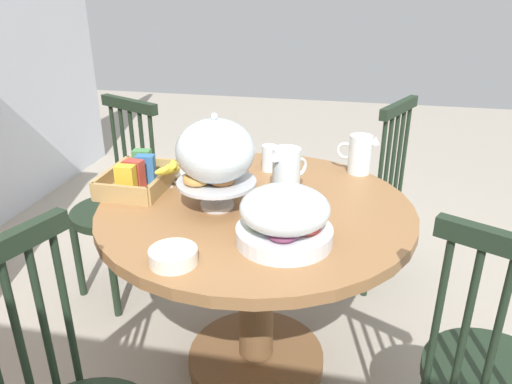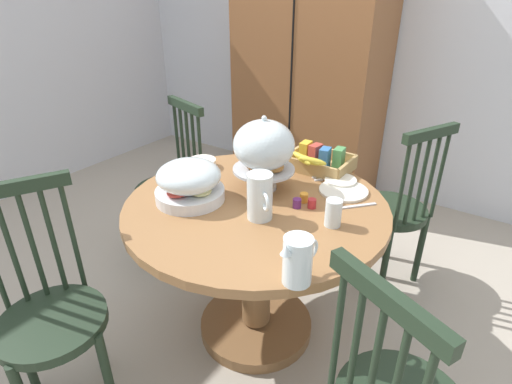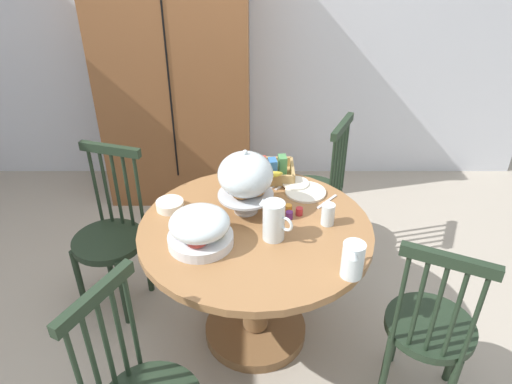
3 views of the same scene
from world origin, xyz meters
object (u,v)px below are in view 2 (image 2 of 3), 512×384
object	(u,v)px
windsor_chair_facing_door	(394,212)
fruit_platter_covered	(189,182)
pastry_stand_with_dome	(264,148)
cereal_basket	(319,161)
drinking_glass	(333,213)
wooden_armoire	(310,71)
china_plate_large	(343,191)
windsor_chair_near_window	(51,319)
dining_table	(256,246)
windsor_chair_far_side	(172,189)
cereal_bowl	(202,164)
orange_juice_pitcher	(298,262)
milk_pitcher	(260,198)
china_plate_small	(341,180)

from	to	relation	value
windsor_chair_facing_door	fruit_platter_covered	bearing A→B (deg)	-125.08
windsor_chair_facing_door	pastry_stand_with_dome	size ratio (longest dim) A/B	2.83
fruit_platter_covered	cereal_basket	xyz separation A→B (m)	(0.31, 0.61, -0.04)
drinking_glass	pastry_stand_with_dome	bearing A→B (deg)	163.95
pastry_stand_with_dome	cereal_basket	xyz separation A→B (m)	(0.11, 0.34, -0.15)
wooden_armoire	china_plate_large	world-z (taller)	wooden_armoire
windsor_chair_near_window	windsor_chair_facing_door	xyz separation A→B (m)	(0.81, 1.54, 0.00)
dining_table	windsor_chair_facing_door	size ratio (longest dim) A/B	1.17
wooden_armoire	windsor_chair_near_window	world-z (taller)	wooden_armoire
windsor_chair_near_window	windsor_chair_far_side	bearing A→B (deg)	111.28
windsor_chair_facing_door	dining_table	bearing A→B (deg)	-116.95
windsor_chair_facing_door	cereal_bowl	bearing A→B (deg)	-143.01
windsor_chair_facing_door	orange_juice_pitcher	distance (m)	1.19
china_plate_large	cereal_basket	bearing A→B (deg)	142.33
cereal_bowl	drinking_glass	distance (m)	0.80
windsor_chair_near_window	cereal_bowl	xyz separation A→B (m)	(-0.02, 0.91, 0.31)
orange_juice_pitcher	milk_pitcher	bearing A→B (deg)	140.73
cereal_bowl	windsor_chair_near_window	bearing A→B (deg)	-88.74
cereal_basket	china_plate_small	world-z (taller)	cereal_basket
milk_pitcher	china_plate_small	bearing A→B (deg)	74.06
wooden_armoire	china_plate_small	world-z (taller)	wooden_armoire
windsor_chair_facing_door	fruit_platter_covered	xyz separation A→B (m)	(-0.64, -0.92, 0.37)
fruit_platter_covered	orange_juice_pitcher	size ratio (longest dim) A/B	1.70
orange_juice_pitcher	cereal_bowl	distance (m)	0.98
cereal_basket	china_plate_small	distance (m)	0.18
windsor_chair_facing_door	windsor_chair_far_side	xyz separation A→B (m)	(-1.22, -0.49, 0.00)
drinking_glass	china_plate_small	bearing A→B (deg)	109.50
cereal_basket	drinking_glass	size ratio (longest dim) A/B	2.87
fruit_platter_covered	milk_pitcher	world-z (taller)	milk_pitcher
pastry_stand_with_dome	cereal_basket	bearing A→B (deg)	71.88
pastry_stand_with_dome	china_plate_large	xyz separation A→B (m)	(0.32, 0.17, -0.19)
milk_pitcher	cereal_basket	xyz separation A→B (m)	(-0.02, 0.56, -0.04)
cereal_bowl	windsor_chair_far_side	bearing A→B (deg)	161.27
windsor_chair_far_side	cereal_bowl	distance (m)	0.51
windsor_chair_facing_door	china_plate_large	distance (m)	0.57
cereal_basket	china_plate_small	size ratio (longest dim) A/B	2.11
windsor_chair_near_window	milk_pitcher	world-z (taller)	windsor_chair_near_window
dining_table	windsor_chair_near_window	size ratio (longest dim) A/B	1.17
cereal_basket	china_plate_large	world-z (taller)	cereal_basket
orange_juice_pitcher	china_plate_small	distance (m)	0.76
wooden_armoire	china_plate_small	xyz separation A→B (m)	(0.82, -1.21, -0.23)
windsor_chair_far_side	dining_table	bearing A→B (deg)	-18.83
china_plate_large	milk_pitcher	bearing A→B (deg)	-114.76
windsor_chair_facing_door	drinking_glass	size ratio (longest dim) A/B	8.86
fruit_platter_covered	cereal_basket	size ratio (longest dim) A/B	0.95
cereal_basket	orange_juice_pitcher	bearing A→B (deg)	-67.53
pastry_stand_with_dome	fruit_platter_covered	distance (m)	0.36
fruit_platter_covered	pastry_stand_with_dome	bearing A→B (deg)	53.67
windsor_chair_facing_door	cereal_bowl	xyz separation A→B (m)	(-0.83, -0.62, 0.31)
dining_table	china_plate_large	distance (m)	0.47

